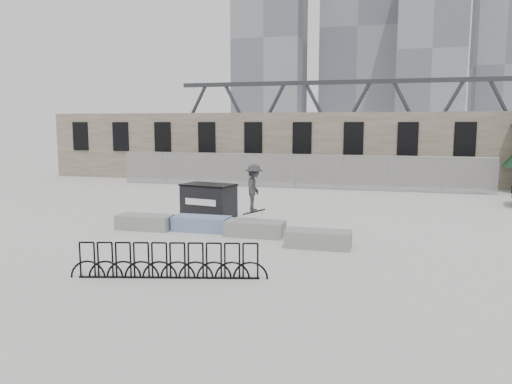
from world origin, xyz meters
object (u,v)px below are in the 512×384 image
dumpster (209,200)px  planter_center_right (255,228)px  planter_center_left (202,223)px  planter_offset (318,238)px  skateboarder (254,188)px  bike_rack (169,261)px  planter_far_left (145,222)px

dumpster → planter_center_right: bearing=-34.7°
planter_center_left → planter_offset: (4.36, -1.30, 0.00)m
dumpster → skateboarder: (2.56, -2.33, 0.89)m
planter_center_right → bike_rack: size_ratio=0.42×
planter_far_left → bike_rack: (3.31, -5.13, 0.16)m
skateboarder → dumpster: bearing=41.8°
skateboarder → planter_center_right: bearing=-167.4°
dumpster → skateboarder: bearing=-30.7°
planter_center_left → skateboarder: 2.30m
planter_offset → skateboarder: size_ratio=1.12×
planter_offset → bike_rack: (-3.14, -4.10, 0.16)m
dumpster → bike_rack: 8.17m
planter_center_right → bike_rack: 5.16m
planter_center_left → dumpster: (-0.67, 2.55, 0.41)m
planter_center_left → skateboarder: skateboarder is taller
planter_offset → dumpster: (-5.03, 3.84, 0.41)m
planter_offset → planter_center_right: bearing=156.8°
planter_far_left → skateboarder: 4.21m
planter_center_right → bike_rack: bike_rack is taller
planter_far_left → planter_center_left: size_ratio=1.00×
planter_far_left → planter_center_left: (2.09, 0.27, 0.00)m
planter_center_left → bike_rack: size_ratio=0.42×
planter_center_right → bike_rack: (-0.84, -5.08, 0.16)m
planter_far_left → dumpster: 3.18m
bike_rack → skateboarder: 5.77m
planter_far_left → dumpster: size_ratio=0.87×
planter_center_right → planter_offset: same height
planter_far_left → skateboarder: (3.98, 0.49, 1.30)m
planter_far_left → planter_offset: same height
planter_far_left → planter_offset: size_ratio=1.00×
dumpster → bike_rack: (1.89, -7.94, -0.25)m
planter_center_left → planter_offset: 4.55m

